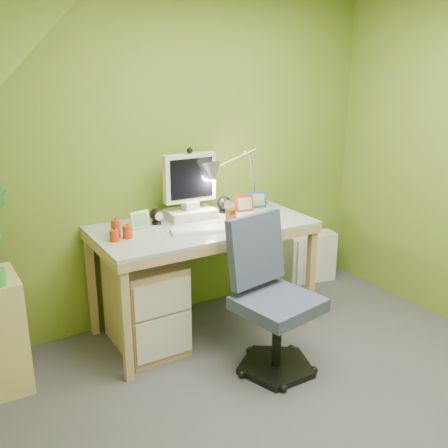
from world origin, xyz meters
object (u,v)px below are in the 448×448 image
task_chair (278,302)px  radiator (310,257)px  desk (203,277)px  desk_lamp (244,166)px  side_ledge (0,332)px  monitor (190,183)px

task_chair → radiator: 1.50m
desk → desk_lamp: bearing=22.2°
side_ledge → task_chair: bearing=-25.7°
desk → side_ledge: size_ratio=2.13×
task_chair → side_ledge: bearing=144.0°
desk → monitor: monitor is taller
desk_lamp → radiator: (0.78, 0.10, -0.91)m
side_ledge → task_chair: 1.66m
monitor → side_ledge: 1.54m
task_chair → radiator: bearing=31.8°
desk → radiator: (1.23, 0.28, -0.18)m
desk_lamp → side_ledge: bearing=-171.2°
monitor → desk_lamp: bearing=2.1°
desk → side_ledge: bearing=179.9°
desk_lamp → task_chair: bearing=-106.3°
desk_lamp → monitor: bearing=-176.5°
monitor → radiator: monitor is taller
desk → task_chair: 0.72m
radiator → monitor: bearing=-165.3°
side_ledge → desk_lamp: bearing=5.3°
task_chair → radiator: task_chair is taller
desk_lamp → radiator: 1.20m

